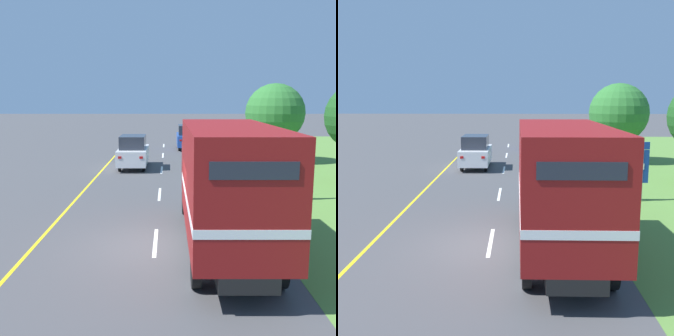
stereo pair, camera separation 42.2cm
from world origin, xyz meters
The scene contains 12 objects.
ground_plane centered at (0.00, 0.00, 0.00)m, with size 200.00×200.00×0.00m, color #444447.
edge_line_yellow centered at (-3.70, 9.23, 0.00)m, with size 0.12×53.08×0.01m, color yellow.
centre_dash_near centered at (0.00, 0.31, 0.00)m, with size 0.12×2.60×0.01m, color white.
centre_dash_mid_a centered at (0.00, 6.91, 0.00)m, with size 0.12×2.60×0.01m, color white.
centre_dash_mid_b centered at (0.00, 13.51, 0.00)m, with size 0.12×2.60×0.01m, color white.
centre_dash_far centered at (0.00, 20.11, 0.00)m, with size 0.12×2.60×0.01m, color white.
centre_dash_farthest centered at (0.00, 26.71, 0.00)m, with size 0.12×2.60×0.01m, color white.
horse_trailer_truck centered at (2.07, -0.32, 2.07)m, with size 2.36×8.64×3.74m.
lead_car_white centered at (-1.82, 14.26, 1.04)m, with size 1.80×4.30×2.09m.
lead_car_blue_ahead centered at (2.08, 24.17, 1.04)m, with size 1.80×4.30×2.09m.
highway_sign centered at (5.62, 5.70, 1.52)m, with size 1.80×0.09×2.60m.
roadside_tree_mid centered at (7.79, 16.95, 3.38)m, with size 4.07×4.07×5.43m.
Camera 1 is at (0.40, -12.32, 4.51)m, focal length 45.00 mm.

